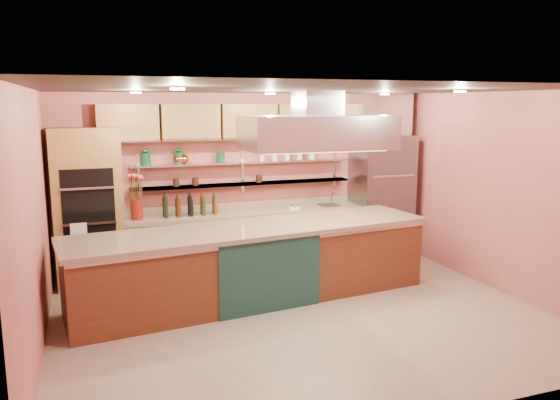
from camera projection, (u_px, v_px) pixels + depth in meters
name	position (u px, v px, depth m)	size (l,w,h in m)	color
floor	(301.00, 316.00, 6.89)	(6.00, 5.00, 0.02)	tan
ceiling	(303.00, 89.00, 6.40)	(6.00, 5.00, 0.02)	black
wall_back	(245.00, 180.00, 8.96)	(6.00, 0.04, 2.80)	#BF615A
wall_front	(420.00, 261.00, 4.32)	(6.00, 0.04, 2.80)	#BF615A
wall_left	(34.00, 224.00, 5.64)	(0.04, 5.00, 2.80)	#BF615A
wall_right	(501.00, 193.00, 7.64)	(0.04, 5.00, 2.80)	#BF615A
oven_stack	(89.00, 207.00, 7.89)	(0.95, 0.64, 2.30)	olive
refrigerator	(381.00, 196.00, 9.47)	(0.95, 0.72, 2.10)	slate
back_counter	(248.00, 239.00, 8.83)	(3.84, 0.64, 0.93)	tan
wall_shelf_lower	(244.00, 184.00, 8.83)	(3.60, 0.26, 0.03)	silver
wall_shelf_upper	(244.00, 162.00, 8.77)	(3.60, 0.26, 0.03)	silver
upper_cabinets	(248.00, 122.00, 8.62)	(4.60, 0.36, 0.55)	olive
range_hood	(317.00, 132.00, 7.36)	(2.00, 1.00, 0.45)	silver
ceiling_downlights	(297.00, 92.00, 6.59)	(4.00, 2.80, 0.02)	#FFE5A5
island	(254.00, 263.00, 7.37)	(4.85, 1.05, 1.01)	brown
flower_vase	(137.00, 209.00, 8.10)	(0.17, 0.17, 0.31)	maroon
oil_bottle_cluster	(191.00, 207.00, 8.37)	(0.88, 0.25, 0.28)	black
kitchen_scale	(294.00, 206.00, 8.95)	(0.16, 0.12, 0.09)	silver
bar_faucet	(332.00, 199.00, 9.27)	(0.03, 0.03, 0.21)	silver
copper_kettle	(183.00, 159.00, 8.42)	(0.18, 0.18, 0.15)	#D25330
green_canister	(221.00, 157.00, 8.62)	(0.13, 0.13, 0.16)	#0F4621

